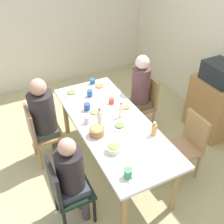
{
  "coord_description": "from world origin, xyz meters",
  "views": [
    {
      "loc": [
        2.35,
        -1.17,
        2.86
      ],
      "look_at": [
        0.0,
        0.0,
        0.92
      ],
      "focal_mm": 43.46,
      "sensor_mm": 36.0,
      "label": 1
    }
  ],
  "objects": [
    {
      "name": "chair_2",
      "position": [
        -0.52,
        -0.81,
        0.51
      ],
      "size": [
        0.4,
        0.4,
        0.9
      ],
      "color": "#B57F4E",
      "rests_on": "ground_plane"
    },
    {
      "name": "bowl_1",
      "position": [
        0.14,
        -0.26,
        0.82
      ],
      "size": [
        0.18,
        0.18,
        0.11
      ],
      "color": "olive",
      "rests_on": "dining_table"
    },
    {
      "name": "cup_5",
      "position": [
        -0.12,
        -0.28,
        0.82
      ],
      "size": [
        0.12,
        0.08,
        0.1
      ],
      "color": "white",
      "rests_on": "dining_table"
    },
    {
      "name": "cup_3",
      "position": [
        -0.66,
        -0.02,
        0.82
      ],
      "size": [
        0.11,
        0.08,
        0.1
      ],
      "color": "#32619C",
      "rests_on": "dining_table"
    },
    {
      "name": "bottle_0",
      "position": [
        -0.01,
        -0.16,
        0.88
      ],
      "size": [
        0.06,
        0.06,
        0.24
      ],
      "color": "white",
      "rests_on": "dining_table"
    },
    {
      "name": "dining_table",
      "position": [
        0.0,
        0.0,
        0.68
      ],
      "size": [
        2.08,
        0.86,
        0.77
      ],
      "color": "white",
      "rests_on": "ground_plane"
    },
    {
      "name": "plate_4",
      "position": [
        0.13,
        0.04,
        0.78
      ],
      "size": [
        0.22,
        0.22,
        0.04
      ],
      "color": "white",
      "rests_on": "dining_table"
    },
    {
      "name": "wall_left",
      "position": [
        -2.66,
        0.0,
        1.3
      ],
      "size": [
        0.12,
        4.14,
        2.6
      ],
      "primitive_type": "cube",
      "color": "silver",
      "rests_on": "ground_plane"
    },
    {
      "name": "plate_3",
      "position": [
        -0.83,
        -0.23,
        0.78
      ],
      "size": [
        0.23,
        0.23,
        0.04
      ],
      "color": "silver",
      "rests_on": "dining_table"
    },
    {
      "name": "microwave",
      "position": [
        0.0,
        1.71,
        1.04
      ],
      "size": [
        0.48,
        0.36,
        0.28
      ],
      "primitive_type": "cube",
      "color": "#20272B",
      "rests_on": "side_cabinet"
    },
    {
      "name": "person_2",
      "position": [
        -0.52,
        -0.72,
        0.77
      ],
      "size": [
        0.32,
        0.32,
        1.29
      ],
      "color": "#3F3F3A",
      "rests_on": "ground_plane"
    },
    {
      "name": "chair_1",
      "position": [
        0.52,
        0.81,
        0.51
      ],
      "size": [
        0.4,
        0.4,
        0.9
      ],
      "color": "#A88058",
      "rests_on": "ground_plane"
    },
    {
      "name": "plate_0",
      "position": [
        -0.17,
        0.29,
        0.78
      ],
      "size": [
        0.21,
        0.21,
        0.04
      ],
      "color": "silver",
      "rests_on": "dining_table"
    },
    {
      "name": "chair_0",
      "position": [
        -0.52,
        0.81,
        0.51
      ],
      "size": [
        0.4,
        0.4,
        0.9
      ],
      "color": "#A4785A",
      "rests_on": "ground_plane"
    },
    {
      "name": "ground_plane",
      "position": [
        0.0,
        0.0,
        0.0
      ],
      "size": [
        6.25,
        6.25,
        0.0
      ],
      "primitive_type": "plane",
      "color": "#BEB581"
    },
    {
      "name": "chair_3",
      "position": [
        0.52,
        -0.81,
        0.51
      ],
      "size": [
        0.4,
        0.4,
        0.9
      ],
      "color": "black",
      "rests_on": "ground_plane"
    },
    {
      "name": "plate_1",
      "position": [
        -0.25,
        -0.13,
        0.78
      ],
      "size": [
        0.2,
        0.2,
        0.04
      ],
      "color": "beige",
      "rests_on": "dining_table"
    },
    {
      "name": "person_3",
      "position": [
        0.52,
        -0.72,
        0.7
      ],
      "size": [
        0.3,
        0.3,
        1.19
      ],
      "color": "#494846",
      "rests_on": "ground_plane"
    },
    {
      "name": "bottle_2",
      "position": [
        0.43,
        0.33,
        0.85
      ],
      "size": [
        0.07,
        0.07,
        0.18
      ],
      "color": "#CB9045",
      "rests_on": "dining_table"
    },
    {
      "name": "side_cabinet",
      "position": [
        0.0,
        1.71,
        0.45
      ],
      "size": [
        0.7,
        0.44,
        0.9
      ],
      "primitive_type": "cube",
      "color": "#B38148",
      "rests_on": "ground_plane"
    },
    {
      "name": "person_0",
      "position": [
        -0.52,
        0.72,
        0.75
      ],
      "size": [
        0.3,
        0.3,
        1.29
      ],
      "color": "brown",
      "rests_on": "ground_plane"
    },
    {
      "name": "cup_1",
      "position": [
        -0.96,
        0.15,
        0.81
      ],
      "size": [
        0.12,
        0.09,
        0.07
      ],
      "color": "#366097",
      "rests_on": "dining_table"
    },
    {
      "name": "cup_4",
      "position": [
        0.85,
        -0.25,
        0.82
      ],
      "size": [
        0.12,
        0.09,
        0.1
      ],
      "color": "#489664",
      "rests_on": "dining_table"
    },
    {
      "name": "cup_0",
      "position": [
        -0.37,
        -0.18,
        0.82
      ],
      "size": [
        0.12,
        0.09,
        0.1
      ],
      "color": "#304F94",
      "rests_on": "dining_table"
    },
    {
      "name": "plate_2",
      "position": [
        -0.82,
        0.2,
        0.78
      ],
      "size": [
        0.24,
        0.24,
        0.04
      ],
      "color": "silver",
      "rests_on": "dining_table"
    },
    {
      "name": "bowl_0",
      "position": [
        0.46,
        -0.21,
        0.81
      ],
      "size": [
        0.16,
        0.16,
        0.09
      ],
      "color": "beige",
      "rests_on": "dining_table"
    },
    {
      "name": "bottle_1",
      "position": [
        -0.05,
        0.15,
        0.87
      ],
      "size": [
        0.05,
        0.05,
        0.21
      ],
      "color": "beige",
      "rests_on": "dining_table"
    },
    {
      "name": "cup_2",
      "position": [
        -0.36,
        0.18,
        0.81
      ],
      "size": [
        0.11,
        0.08,
        0.07
      ],
      "color": "#C24D33",
      "rests_on": "dining_table"
    }
  ]
}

